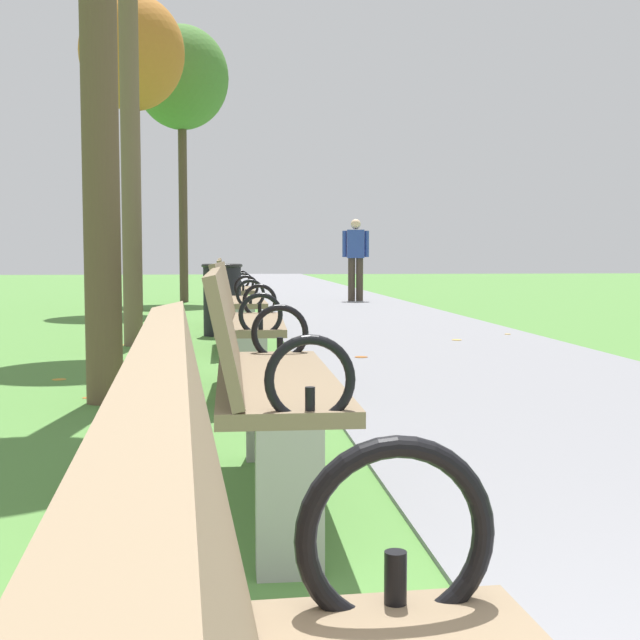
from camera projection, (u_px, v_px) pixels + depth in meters
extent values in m
cube|color=slate|center=(323.00, 298.00, 18.56)|extent=(2.97, 44.00, 0.02)
torus|color=black|center=(396.00, 537.00, 1.14)|extent=(0.27, 0.04, 0.27)
cylinder|color=black|center=(395.00, 596.00, 1.15)|extent=(0.03, 0.03, 0.12)
cube|color=#7A664C|center=(276.00, 382.00, 3.31)|extent=(0.45, 1.60, 0.05)
cube|color=#7A664C|center=(225.00, 323.00, 3.27)|extent=(0.13, 1.60, 0.40)
cube|color=#99968E|center=(289.00, 501.00, 2.59)|extent=(0.20, 0.12, 0.45)
cube|color=#99968E|center=(268.00, 412.00, 4.06)|extent=(0.20, 0.12, 0.45)
torus|color=black|center=(310.00, 380.00, 2.55)|extent=(0.27, 0.03, 0.27)
cylinder|color=black|center=(310.00, 407.00, 2.56)|extent=(0.03, 0.03, 0.12)
torus|color=black|center=(280.00, 333.00, 4.06)|extent=(0.27, 0.03, 0.27)
cylinder|color=black|center=(280.00, 350.00, 4.06)|extent=(0.03, 0.03, 0.12)
cube|color=#7A664C|center=(251.00, 324.00, 6.03)|extent=(0.50, 1.62, 0.05)
cube|color=#7A664C|center=(224.00, 291.00, 6.00)|extent=(0.18, 1.60, 0.40)
cube|color=#99968E|center=(251.00, 374.00, 5.32)|extent=(0.20, 0.13, 0.45)
cube|color=#99968E|center=(252.00, 348.00, 6.79)|extent=(0.20, 0.13, 0.45)
torus|color=black|center=(261.00, 315.00, 5.27)|extent=(0.27, 0.04, 0.27)
cylinder|color=black|center=(261.00, 328.00, 5.28)|extent=(0.03, 0.03, 0.12)
torus|color=black|center=(260.00, 301.00, 6.79)|extent=(0.27, 0.04, 0.27)
cylinder|color=black|center=(260.00, 311.00, 6.79)|extent=(0.03, 0.03, 0.12)
cube|color=#7A664C|center=(242.00, 302.00, 8.76)|extent=(0.45, 1.60, 0.05)
cube|color=#7A664C|center=(223.00, 280.00, 8.72)|extent=(0.13, 1.60, 0.40)
cube|color=#99968E|center=(244.00, 333.00, 8.04)|extent=(0.20, 0.12, 0.45)
cube|color=#99968E|center=(241.00, 321.00, 9.51)|extent=(0.20, 0.12, 0.45)
torus|color=black|center=(250.00, 294.00, 8.00)|extent=(0.27, 0.03, 0.27)
cylinder|color=black|center=(250.00, 303.00, 8.01)|extent=(0.03, 0.03, 0.12)
torus|color=black|center=(246.00, 287.00, 9.51)|extent=(0.27, 0.03, 0.27)
cylinder|color=black|center=(246.00, 295.00, 9.51)|extent=(0.03, 0.03, 0.12)
cube|color=#7A664C|center=(237.00, 290.00, 11.58)|extent=(0.44, 1.60, 0.05)
cube|color=#7A664C|center=(223.00, 273.00, 11.54)|extent=(0.12, 1.60, 0.40)
cube|color=#99968E|center=(239.00, 313.00, 10.87)|extent=(0.20, 0.12, 0.45)
cube|color=#99968E|center=(237.00, 306.00, 12.33)|extent=(0.20, 0.12, 0.45)
torus|color=black|center=(243.00, 283.00, 10.83)|extent=(0.27, 0.03, 0.27)
cylinder|color=black|center=(243.00, 290.00, 10.83)|extent=(0.03, 0.03, 0.12)
torus|color=black|center=(241.00, 280.00, 12.33)|extent=(0.27, 0.03, 0.27)
cylinder|color=black|center=(241.00, 285.00, 12.34)|extent=(0.03, 0.03, 0.12)
cylinder|color=brown|center=(100.00, 111.00, 5.48)|extent=(0.23, 0.23, 3.70)
cylinder|color=brown|center=(130.00, 142.00, 8.94)|extent=(0.20, 0.20, 4.20)
cylinder|color=brown|center=(134.00, 201.00, 14.44)|extent=(0.23, 0.23, 3.65)
ellipsoid|color=#B26B28|center=(132.00, 52.00, 14.26)|extent=(1.71, 1.71, 1.88)
cylinder|color=#4C3D2D|center=(183.00, 207.00, 17.12)|extent=(0.17, 0.17, 3.74)
ellipsoid|color=#477A33|center=(182.00, 77.00, 16.93)|extent=(1.82, 1.82, 2.01)
cylinder|color=#3D3328|center=(360.00, 279.00, 17.33)|extent=(0.14, 0.14, 0.85)
cylinder|color=#3D3328|center=(352.00, 279.00, 17.33)|extent=(0.14, 0.14, 0.85)
cube|color=#2D4799|center=(356.00, 244.00, 17.28)|extent=(0.37, 0.26, 0.56)
sphere|color=beige|center=(356.00, 224.00, 17.25)|extent=(0.20, 0.20, 0.20)
cylinder|color=#2D4799|center=(367.00, 244.00, 17.27)|extent=(0.09, 0.09, 0.52)
cylinder|color=#2D4799|center=(345.00, 244.00, 17.28)|extent=(0.09, 0.09, 0.52)
cylinder|color=black|center=(222.00, 301.00, 10.19)|extent=(0.44, 0.44, 0.80)
torus|color=black|center=(222.00, 266.00, 10.16)|extent=(0.48, 0.48, 0.04)
cylinder|color=#BC842D|center=(108.00, 397.00, 5.80)|extent=(0.13, 0.13, 0.00)
cylinder|color=#93511E|center=(88.00, 397.00, 5.80)|extent=(0.10, 0.10, 0.00)
cylinder|color=#BC842D|center=(109.00, 314.00, 13.80)|extent=(0.10, 0.10, 0.00)
cylinder|color=gold|center=(335.00, 348.00, 8.68)|extent=(0.11, 0.11, 0.00)
cylinder|color=gold|center=(457.00, 340.00, 9.46)|extent=(0.13, 0.13, 0.00)
cylinder|color=#93511E|center=(255.00, 348.00, 8.80)|extent=(0.10, 0.10, 0.00)
cylinder|color=#93511E|center=(361.00, 357.00, 7.90)|extent=(0.17, 0.17, 0.00)
cylinder|color=#AD6B23|center=(124.00, 345.00, 9.15)|extent=(0.08, 0.08, 0.00)
cylinder|color=#BC842D|center=(59.00, 379.00, 6.65)|extent=(0.11, 0.11, 0.00)
cylinder|color=gold|center=(508.00, 334.00, 10.15)|extent=(0.10, 0.10, 0.00)
cylinder|color=gold|center=(294.00, 312.00, 14.00)|extent=(0.12, 0.12, 0.00)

